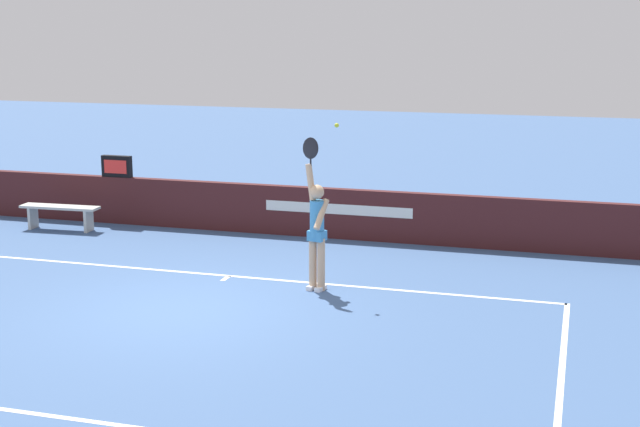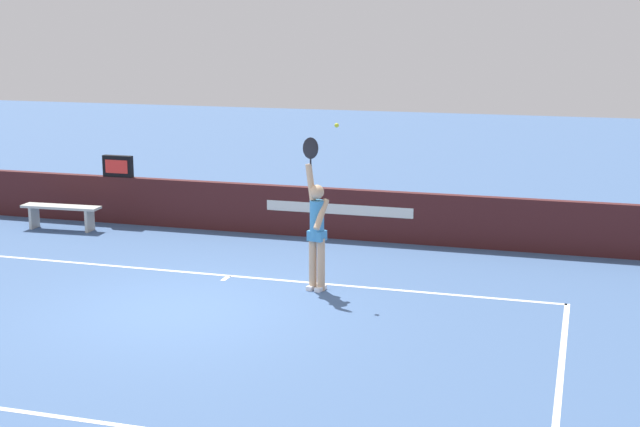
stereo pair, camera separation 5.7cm
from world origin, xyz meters
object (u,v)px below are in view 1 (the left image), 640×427
(speed_display, at_px, (117,166))
(tennis_ball, at_px, (337,125))
(courtside_bench_near, at_px, (60,211))
(tennis_player, at_px, (317,228))

(speed_display, xyz_separation_m, tennis_ball, (5.70, -3.37, 1.41))
(speed_display, relative_size, courtside_bench_near, 0.39)
(tennis_player, bearing_deg, courtside_bench_near, 157.76)
(tennis_ball, bearing_deg, tennis_player, -162.66)
(tennis_player, height_order, courtside_bench_near, tennis_player)
(speed_display, distance_m, tennis_ball, 6.77)
(speed_display, relative_size, tennis_ball, 9.38)
(speed_display, height_order, courtside_bench_near, speed_display)
(tennis_ball, distance_m, courtside_bench_near, 7.34)
(speed_display, height_order, tennis_player, tennis_player)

